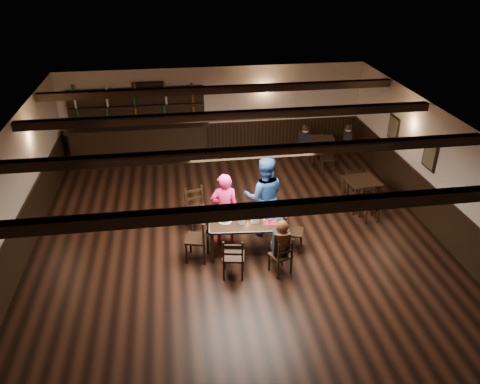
{
  "coord_description": "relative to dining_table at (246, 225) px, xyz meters",
  "views": [
    {
      "loc": [
        -1.21,
        -8.49,
        5.9
      ],
      "look_at": [
        0.07,
        0.2,
        1.16
      ],
      "focal_mm": 35.0,
      "sensor_mm": 36.0,
      "label": 1
    }
  ],
  "objects": [
    {
      "name": "ground",
      "position": [
        -0.11,
        0.36,
        -0.67
      ],
      "size": [
        10.0,
        10.0,
        0.0
      ],
      "primitive_type": "plane",
      "color": "black",
      "rests_on": "ground"
    },
    {
      "name": "room_shell",
      "position": [
        -0.1,
        0.4,
        1.08
      ],
      "size": [
        9.02,
        10.02,
        2.71
      ],
      "color": "beige",
      "rests_on": "ground"
    },
    {
      "name": "dining_table",
      "position": [
        0.0,
        0.0,
        0.0
      ],
      "size": [
        1.61,
        0.91,
        0.75
      ],
      "color": "black",
      "rests_on": "ground"
    },
    {
      "name": "chair_near_left",
      "position": [
        -0.38,
        -0.81,
        -0.14
      ],
      "size": [
        0.49,
        0.47,
        0.9
      ],
      "color": "black",
      "rests_on": "ground"
    },
    {
      "name": "chair_near_right",
      "position": [
        0.6,
        -0.84,
        -0.2
      ],
      "size": [
        0.49,
        0.48,
        0.81
      ],
      "color": "black",
      "rests_on": "ground"
    },
    {
      "name": "chair_end_left",
      "position": [
        -0.96,
        -0.1,
        -0.1
      ],
      "size": [
        0.54,
        0.55,
        0.98
      ],
      "color": "black",
      "rests_on": "ground"
    },
    {
      "name": "chair_end_right",
      "position": [
        0.96,
        0.01,
        -0.16
      ],
      "size": [
        0.5,
        0.51,
        0.87
      ],
      "color": "black",
      "rests_on": "ground"
    },
    {
      "name": "chair_far_pushed",
      "position": [
        -0.98,
        1.19,
        -0.09
      ],
      "size": [
        0.56,
        0.55,
        0.99
      ],
      "color": "black",
      "rests_on": "ground"
    },
    {
      "name": "woman_pink",
      "position": [
        -0.4,
        0.46,
        0.16
      ],
      "size": [
        0.62,
        0.42,
        1.66
      ],
      "primitive_type": "imported",
      "rotation": [
        0.0,
        0.0,
        3.17
      ],
      "color": "#F03488",
      "rests_on": "ground"
    },
    {
      "name": "man_blue",
      "position": [
        0.51,
        0.71,
        0.26
      ],
      "size": [
        0.98,
        0.81,
        1.86
      ],
      "primitive_type": "imported",
      "rotation": [
        0.0,
        0.0,
        3.02
      ],
      "color": "navy",
      "rests_on": "ground"
    },
    {
      "name": "seated_person",
      "position": [
        0.57,
        -0.79,
        0.14
      ],
      "size": [
        0.32,
        0.48,
        0.78
      ],
      "color": "black",
      "rests_on": "ground"
    },
    {
      "name": "cake",
      "position": [
        -0.43,
        0.1,
        0.12
      ],
      "size": [
        0.29,
        0.29,
        0.09
      ],
      "color": "white",
      "rests_on": "dining_table"
    },
    {
      "name": "plate_stack_a",
      "position": [
        -0.1,
        -0.03,
        0.15
      ],
      "size": [
        0.15,
        0.15,
        0.14
      ],
      "primitive_type": "cylinder",
      "color": "white",
      "rests_on": "dining_table"
    },
    {
      "name": "plate_stack_b",
      "position": [
        0.19,
        -0.01,
        0.19
      ],
      "size": [
        0.17,
        0.17,
        0.21
      ],
      "primitive_type": "cylinder",
      "color": "white",
      "rests_on": "dining_table"
    },
    {
      "name": "tea_light",
      "position": [
        0.02,
        0.06,
        0.11
      ],
      "size": [
        0.05,
        0.05,
        0.06
      ],
      "color": "#A5A8AD",
      "rests_on": "dining_table"
    },
    {
      "name": "salt_shaker",
      "position": [
        0.37,
        -0.09,
        0.13
      ],
      "size": [
        0.03,
        0.03,
        0.09
      ],
      "primitive_type": "cylinder",
      "color": "silver",
      "rests_on": "dining_table"
    },
    {
      "name": "pepper_shaker",
      "position": [
        0.47,
        -0.12,
        0.13
      ],
      "size": [
        0.04,
        0.04,
        0.1
      ],
      "primitive_type": "cylinder",
      "color": "#A5A8AD",
      "rests_on": "dining_table"
    },
    {
      "name": "drink_glass",
      "position": [
        0.36,
        0.05,
        0.13
      ],
      "size": [
        0.06,
        0.06,
        0.1
      ],
      "primitive_type": "cylinder",
      "color": "silver",
      "rests_on": "dining_table"
    },
    {
      "name": "menu_red",
      "position": [
        0.48,
        -0.09,
        0.08
      ],
      "size": [
        0.31,
        0.25,
        0.0
      ],
      "primitive_type": "cube",
      "rotation": [
        0.0,
        0.0,
        -0.19
      ],
      "color": "maroon",
      "rests_on": "dining_table"
    },
    {
      "name": "menu_blue",
      "position": [
        0.61,
        0.08,
        0.08
      ],
      "size": [
        0.29,
        0.22,
        0.0
      ],
      "primitive_type": "cube",
      "rotation": [
        0.0,
        0.0,
        0.12
      ],
      "color": "#0E1A4A",
      "rests_on": "dining_table"
    },
    {
      "name": "bar_counter",
      "position": [
        -2.38,
        5.08,
        0.06
      ],
      "size": [
        4.1,
        0.7,
        2.2
      ],
      "color": "black",
      "rests_on": "ground"
    },
    {
      "name": "back_table_a",
      "position": [
        3.11,
        1.5,
        -0.02
      ],
      "size": [
        0.85,
        0.85,
        0.75
      ],
      "color": "black",
      "rests_on": "ground"
    },
    {
      "name": "back_table_b",
      "position": [
        2.94,
        4.23,
        -0.03
      ],
      "size": [
        0.83,
        0.83,
        0.75
      ],
      "color": "black",
      "rests_on": "ground"
    },
    {
      "name": "bg_patron_left",
      "position": [
        2.4,
        4.17,
        0.18
      ],
      "size": [
        0.29,
        0.4,
        0.76
      ],
      "color": "black",
      "rests_on": "ground"
    },
    {
      "name": "bg_patron_right",
      "position": [
        3.68,
        4.14,
        0.15
      ],
      "size": [
        0.3,
        0.39,
        0.72
      ],
      "color": "black",
      "rests_on": "ground"
    }
  ]
}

